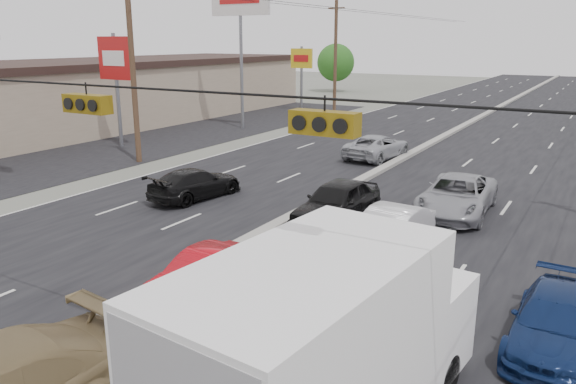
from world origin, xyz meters
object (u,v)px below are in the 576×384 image
box_truck (329,350)px  oncoming_far (377,147)px  pole_sign_far (302,64)px  pole_sign_billboard (240,7)px  queue_car_d (555,323)px  utility_pole_left_b (133,69)px  queue_car_a (337,203)px  red_sedan (205,276)px  utility_pole_left_c (335,57)px  tree_left_far (336,63)px  queue_car_c (457,196)px  oncoming_near (195,184)px  pole_sign_mid (115,65)px  queue_car_b (388,232)px

box_truck → oncoming_far: 24.10m
pole_sign_far → oncoming_far: (14.60, -17.40, -3.73)m
pole_sign_billboard → queue_car_d: pole_sign_billboard is taller
utility_pole_left_b → queue_car_a: size_ratio=2.15×
red_sedan → oncoming_far: bearing=100.5°
utility_pole_left_c → red_sedan: size_ratio=2.60×
pole_sign_far → red_sedan: (17.40, -36.64, -3.77)m
tree_left_far → box_truck: 66.59m
utility_pole_left_c → queue_car_c: size_ratio=1.88×
tree_left_far → oncoming_far: 42.80m
utility_pole_left_c → queue_car_c: bearing=-55.5°
utility_pole_left_b → queue_car_d: bearing=-23.8°
utility_pole_left_b → queue_car_d: utility_pole_left_b is taller
utility_pole_left_c → box_truck: utility_pole_left_c is taller
queue_car_a → queue_car_d: 9.68m
utility_pole_left_b → oncoming_far: 14.16m
utility_pole_left_b → oncoming_near: size_ratio=2.25×
queue_car_d → red_sedan: bearing=-165.5°
pole_sign_mid → oncoming_near: size_ratio=1.58×
utility_pole_left_c → pole_sign_mid: size_ratio=1.43×
tree_left_far → queue_car_b: size_ratio=1.41×
box_truck → queue_car_d: (2.91, 5.33, -1.22)m
pole_sign_mid → tree_left_far: bearing=96.8°
queue_car_b → oncoming_far: 14.95m
oncoming_near → red_sedan: bearing=138.6°
box_truck → pole_sign_far: bearing=125.3°
utility_pole_left_c → queue_car_b: utility_pole_left_c is taller
tree_left_far → queue_car_c: bearing=-59.3°
red_sedan → queue_car_c: size_ratio=0.72×
oncoming_far → utility_pole_left_b: bearing=40.7°
pole_sign_mid → queue_car_a: 20.46m
pole_sign_far → red_sedan: 40.74m
pole_sign_mid → box_truck: size_ratio=0.96×
queue_car_c → oncoming_far: 10.73m
pole_sign_billboard → red_sedan: size_ratio=2.86×
utility_pole_left_b → queue_car_d: (22.10, -9.74, -4.49)m
tree_left_far → queue_car_a: size_ratio=1.32×
red_sedan → queue_car_d: 8.42m
oncoming_far → pole_sign_mid: bearing=22.7°
utility_pole_left_c → utility_pole_left_b: bearing=-90.0°
queue_car_c → red_sedan: bearing=-112.2°
utility_pole_left_c → oncoming_near: 30.45m
utility_pole_left_c → queue_car_b: (16.91, -31.17, -4.39)m
red_sedan → queue_car_b: 6.25m
pole_sign_far → queue_car_b: pole_sign_far is taller
pole_sign_far → tree_left_far: bearing=106.7°
tree_left_far → queue_car_c: (27.23, -45.84, -2.98)m
pole_sign_far → tree_left_far: tree_left_far is taller
red_sedan → queue_car_a: (0.26, 7.45, 0.16)m
pole_sign_mid → queue_car_b: size_ratio=1.61×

